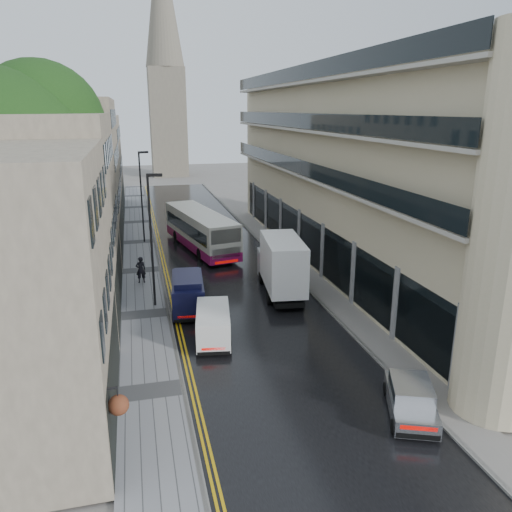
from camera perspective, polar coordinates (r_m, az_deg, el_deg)
name	(u,v)px	position (r m, az deg, el deg)	size (l,w,h in m)	color
road	(221,266)	(37.60, -4.00, -1.11)	(9.00, 85.00, 0.02)	black
left_sidewalk	(142,271)	(37.11, -12.94, -1.66)	(2.70, 85.00, 0.12)	gray
right_sidewalk	(290,260)	(38.82, 3.87, -0.46)	(1.80, 85.00, 0.12)	slate
old_shop_row	(84,186)	(38.38, -19.02, 7.58)	(4.50, 56.00, 12.00)	gray
modern_block	(362,171)	(37.82, 11.97, 9.53)	(8.00, 40.00, 14.00)	beige
church_spire	(165,54)	(90.50, -10.40, 21.71)	(6.40, 6.40, 40.00)	#6E6757
tree_near	(5,198)	(28.93, -26.79, 5.97)	(10.56, 10.56, 13.89)	black
tree_far	(50,179)	(41.63, -22.53, 8.18)	(9.24, 9.24, 12.46)	black
cream_bus	(199,241)	(38.55, -6.48, 1.71)	(2.62, 11.52, 3.14)	silver
white_lorry	(269,274)	(29.61, 1.52, -2.11)	(2.16, 7.19, 3.78)	white
silver_hatchback	(395,416)	(19.52, 15.64, -17.24)	(1.60, 3.65, 1.37)	#BBBCC1
white_van	(198,337)	(24.27, -6.69, -9.18)	(1.63, 3.81, 1.72)	silver
navy_van	(173,302)	(27.90, -9.41, -5.19)	(1.77, 4.42, 2.26)	black
pedestrian	(141,270)	(34.17, -13.03, -1.54)	(0.66, 0.43, 1.81)	black
lamp_post_near	(151,242)	(29.25, -11.87, 1.58)	(0.87, 0.19, 7.76)	black
lamp_post_far	(142,198)	(44.16, -12.94, 6.49)	(0.87, 0.19, 7.77)	black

